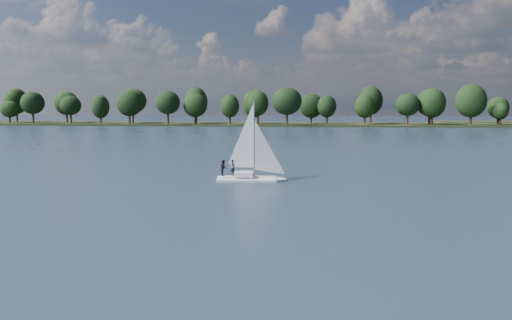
# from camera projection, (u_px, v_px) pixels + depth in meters

# --- Properties ---
(ground) EXTENTS (700.00, 700.00, 0.00)m
(ground) POSITION_uv_depth(u_px,v_px,m) (320.00, 143.00, 118.75)
(ground) COLOR #233342
(ground) RESTS_ON ground
(far_shore) EXTENTS (660.00, 40.00, 1.50)m
(far_shore) POSITION_uv_depth(u_px,v_px,m) (327.00, 125.00, 229.19)
(far_shore) COLOR black
(far_shore) RESTS_ON ground
(sailboat) EXTENTS (6.56, 2.51, 8.42)m
(sailboat) POSITION_uv_depth(u_px,v_px,m) (247.00, 158.00, 57.16)
(sailboat) COLOR white
(sailboat) RESTS_ON ground
(treeline) EXTENTS (563.02, 74.49, 18.55)m
(treeline) POSITION_uv_depth(u_px,v_px,m) (311.00, 105.00, 225.70)
(treeline) COLOR black
(treeline) RESTS_ON ground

